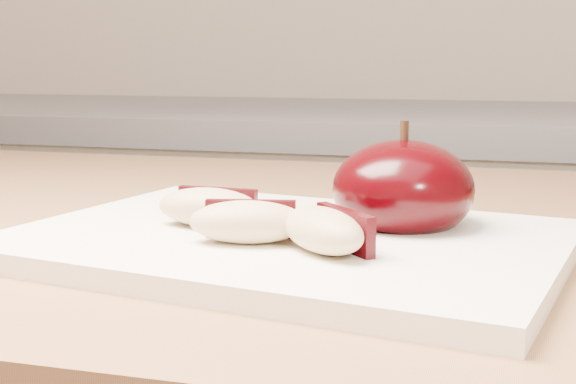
# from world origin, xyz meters

# --- Properties ---
(cutting_board) EXTENTS (0.36, 0.29, 0.01)m
(cutting_board) POSITION_xyz_m (-0.00, 0.39, 0.91)
(cutting_board) COLOR white
(cutting_board) RESTS_ON island_counter
(apple_half) EXTENTS (0.11, 0.11, 0.08)m
(apple_half) POSITION_xyz_m (0.06, 0.43, 0.94)
(apple_half) COLOR black
(apple_half) RESTS_ON cutting_board
(apple_wedge_a) EXTENTS (0.07, 0.04, 0.02)m
(apple_wedge_a) POSITION_xyz_m (-0.05, 0.39, 0.93)
(apple_wedge_a) COLOR tan
(apple_wedge_a) RESTS_ON cutting_board
(apple_wedge_b) EXTENTS (0.07, 0.05, 0.02)m
(apple_wedge_b) POSITION_xyz_m (-0.02, 0.35, 0.93)
(apple_wedge_b) COLOR tan
(apple_wedge_b) RESTS_ON cutting_board
(apple_wedge_c) EXTENTS (0.07, 0.07, 0.02)m
(apple_wedge_c) POSITION_xyz_m (0.03, 0.34, 0.93)
(apple_wedge_c) COLOR tan
(apple_wedge_c) RESTS_ON cutting_board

